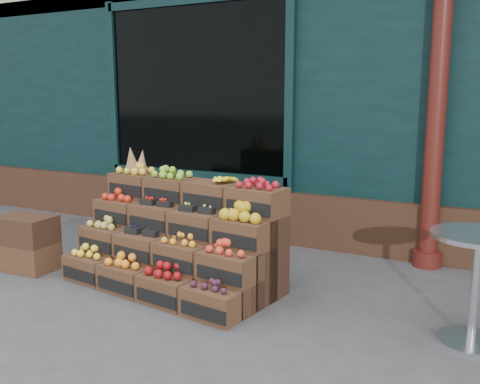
% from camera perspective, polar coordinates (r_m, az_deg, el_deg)
% --- Properties ---
extents(ground, '(60.00, 60.00, 0.00)m').
position_cam_1_polar(ground, '(4.24, -2.12, -13.14)').
color(ground, '#3F3F42').
rests_on(ground, ground).
extents(shop_facade, '(12.00, 6.24, 4.80)m').
position_cam_1_polar(shop_facade, '(8.72, 15.48, 14.64)').
color(shop_facade, black).
rests_on(shop_facade, ground).
extents(crate_display, '(2.01, 1.16, 1.19)m').
position_cam_1_polar(crate_display, '(4.85, -6.72, -5.53)').
color(crate_display, '#452B1B').
rests_on(crate_display, ground).
extents(spare_crates, '(0.56, 0.40, 0.53)m').
position_cam_1_polar(spare_crates, '(5.61, -21.74, -5.08)').
color(spare_crates, '#452B1B').
rests_on(spare_crates, ground).
extents(bistro_table, '(0.62, 0.62, 0.79)m').
position_cam_1_polar(bistro_table, '(3.97, 23.88, -8.17)').
color(bistro_table, '#AFB0B6').
rests_on(bistro_table, ground).
extents(shopkeeper, '(0.82, 0.70, 1.91)m').
position_cam_1_polar(shopkeeper, '(6.99, -1.14, 4.32)').
color(shopkeeper, '#175129').
rests_on(shopkeeper, ground).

